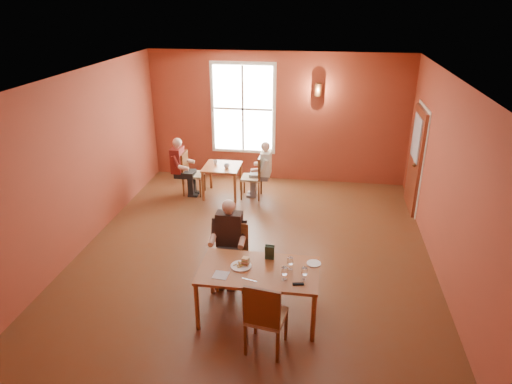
# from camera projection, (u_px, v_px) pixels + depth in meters

# --- Properties ---
(ground) EXTENTS (6.00, 7.00, 0.01)m
(ground) POSITION_uv_depth(u_px,v_px,m) (254.00, 251.00, 7.97)
(ground) COLOR brown
(ground) RESTS_ON ground
(wall_back) EXTENTS (6.00, 0.04, 3.00)m
(wall_back) POSITION_uv_depth(u_px,v_px,m) (277.00, 118.00, 10.55)
(wall_back) COLOR brown
(wall_back) RESTS_ON ground
(wall_front) EXTENTS (6.00, 0.04, 3.00)m
(wall_front) POSITION_uv_depth(u_px,v_px,m) (196.00, 305.00, 4.20)
(wall_front) COLOR brown
(wall_front) RESTS_ON ground
(wall_left) EXTENTS (0.04, 7.00, 3.00)m
(wall_left) POSITION_uv_depth(u_px,v_px,m) (81.00, 162.00, 7.79)
(wall_left) COLOR brown
(wall_left) RESTS_ON ground
(wall_right) EXTENTS (0.04, 7.00, 3.00)m
(wall_right) POSITION_uv_depth(u_px,v_px,m) (448.00, 182.00, 6.96)
(wall_right) COLOR brown
(wall_right) RESTS_ON ground
(ceiling) EXTENTS (6.00, 7.00, 0.04)m
(ceiling) POSITION_uv_depth(u_px,v_px,m) (254.00, 77.00, 6.78)
(ceiling) COLOR white
(ceiling) RESTS_ON wall_back
(window) EXTENTS (1.36, 0.10, 1.96)m
(window) POSITION_uv_depth(u_px,v_px,m) (243.00, 109.00, 10.53)
(window) COLOR white
(window) RESTS_ON wall_back
(door) EXTENTS (0.12, 1.04, 2.10)m
(door) POSITION_uv_depth(u_px,v_px,m) (415.00, 160.00, 9.23)
(door) COLOR maroon
(door) RESTS_ON ground
(wall_sconce) EXTENTS (0.16, 0.16, 0.28)m
(wall_sconce) POSITION_uv_depth(u_px,v_px,m) (318.00, 90.00, 10.05)
(wall_sconce) COLOR brown
(wall_sconce) RESTS_ON wall_back
(main_table) EXTENTS (1.60, 0.90, 0.75)m
(main_table) POSITION_uv_depth(u_px,v_px,m) (259.00, 293.00, 6.25)
(main_table) COLOR brown
(main_table) RESTS_ON ground
(chair_diner_main) EXTENTS (0.43, 0.43, 0.98)m
(chair_diner_main) POSITION_uv_depth(u_px,v_px,m) (232.00, 258.00, 6.86)
(chair_diner_main) COLOR #502B10
(chair_diner_main) RESTS_ON ground
(diner_main) EXTENTS (0.51, 0.51, 1.28)m
(diner_main) POSITION_uv_depth(u_px,v_px,m) (232.00, 250.00, 6.78)
(diner_main) COLOR #3B241D
(diner_main) RESTS_ON ground
(chair_empty) EXTENTS (0.52, 0.52, 1.02)m
(chair_empty) POSITION_uv_depth(u_px,v_px,m) (266.00, 314.00, 5.61)
(chair_empty) COLOR #5C3214
(chair_empty) RESTS_ON ground
(plate_food) EXTENTS (0.30, 0.30, 0.04)m
(plate_food) POSITION_uv_depth(u_px,v_px,m) (241.00, 266.00, 6.15)
(plate_food) COLOR white
(plate_food) RESTS_ON main_table
(sandwich) EXTENTS (0.10, 0.10, 0.11)m
(sandwich) POSITION_uv_depth(u_px,v_px,m) (246.00, 262.00, 6.16)
(sandwich) COLOR tan
(sandwich) RESTS_ON main_table
(goblet_a) EXTENTS (0.09, 0.09, 0.19)m
(goblet_a) POSITION_uv_depth(u_px,v_px,m) (290.00, 263.00, 6.07)
(goblet_a) COLOR white
(goblet_a) RESTS_ON main_table
(goblet_b) EXTENTS (0.09, 0.09, 0.19)m
(goblet_b) POSITION_uv_depth(u_px,v_px,m) (304.00, 273.00, 5.84)
(goblet_b) COLOR white
(goblet_b) RESTS_ON main_table
(goblet_c) EXTENTS (0.09, 0.09, 0.20)m
(goblet_c) POSITION_uv_depth(u_px,v_px,m) (284.00, 273.00, 5.84)
(goblet_c) COLOR white
(goblet_c) RESTS_ON main_table
(menu_stand) EXTENTS (0.13, 0.07, 0.22)m
(menu_stand) POSITION_uv_depth(u_px,v_px,m) (270.00, 252.00, 6.30)
(menu_stand) COLOR #203626
(menu_stand) RESTS_ON main_table
(knife) EXTENTS (0.21, 0.07, 0.00)m
(knife) POSITION_uv_depth(u_px,v_px,m) (249.00, 280.00, 5.87)
(knife) COLOR white
(knife) RESTS_ON main_table
(napkin) EXTENTS (0.21, 0.21, 0.01)m
(napkin) POSITION_uv_depth(u_px,v_px,m) (221.00, 275.00, 5.97)
(napkin) COLOR silver
(napkin) RESTS_ON main_table
(side_plate) EXTENTS (0.26, 0.26, 0.02)m
(side_plate) POSITION_uv_depth(u_px,v_px,m) (314.00, 263.00, 6.22)
(side_plate) COLOR white
(side_plate) RESTS_ON main_table
(sunglasses) EXTENTS (0.15, 0.07, 0.02)m
(sunglasses) POSITION_uv_depth(u_px,v_px,m) (298.00, 284.00, 5.78)
(sunglasses) COLOR black
(sunglasses) RESTS_ON main_table
(second_table) EXTENTS (0.78, 0.78, 0.69)m
(second_table) POSITION_uv_depth(u_px,v_px,m) (222.00, 181.00, 10.08)
(second_table) COLOR brown
(second_table) RESTS_ON ground
(chair_diner_white) EXTENTS (0.42, 0.42, 0.96)m
(chair_diner_white) POSITION_uv_depth(u_px,v_px,m) (251.00, 177.00, 9.94)
(chair_diner_white) COLOR #593515
(chair_diner_white) RESTS_ON ground
(diner_white) EXTENTS (0.49, 0.49, 1.21)m
(diner_white) POSITION_uv_depth(u_px,v_px,m) (253.00, 171.00, 9.88)
(diner_white) COLOR silver
(diner_white) RESTS_ON ground
(chair_diner_maroon) EXTENTS (0.42, 0.42, 0.96)m
(chair_diner_maroon) POSITION_uv_depth(u_px,v_px,m) (194.00, 173.00, 10.12)
(chair_diner_maroon) COLOR brown
(chair_diner_maroon) RESTS_ON ground
(diner_maroon) EXTENTS (0.51, 0.51, 1.26)m
(diner_maroon) POSITION_uv_depth(u_px,v_px,m) (192.00, 167.00, 10.06)
(diner_maroon) COLOR maroon
(diner_maroon) RESTS_ON ground
(cup_a) EXTENTS (0.14, 0.14, 0.09)m
(cup_a) POSITION_uv_depth(u_px,v_px,m) (227.00, 166.00, 9.81)
(cup_a) COLOR silver
(cup_a) RESTS_ON second_table
(cup_b) EXTENTS (0.12, 0.12, 0.09)m
(cup_b) POSITION_uv_depth(u_px,v_px,m) (215.00, 162.00, 10.03)
(cup_b) COLOR white
(cup_b) RESTS_ON second_table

